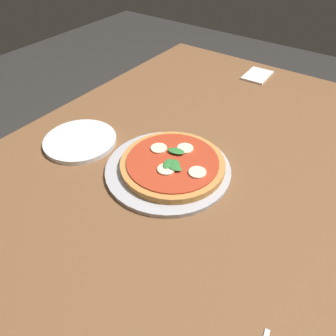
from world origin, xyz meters
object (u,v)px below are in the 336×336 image
dining_table (205,180)px  serving_tray (168,169)px  plate_white (80,141)px  napkin (257,75)px  pizza (173,164)px

dining_table → serving_tray: serving_tray is taller
plate_white → napkin: bearing=161.4°
napkin → pizza: bearing=4.3°
pizza → napkin: size_ratio=2.14×
serving_tray → dining_table: bearing=153.9°
serving_tray → plate_white: plate_white is taller
pizza → napkin: (-0.67, -0.05, -0.02)m
dining_table → pizza: size_ratio=4.96×
pizza → plate_white: 0.30m
serving_tray → napkin: 0.68m
dining_table → plate_white: size_ratio=6.45×
serving_tray → pizza: 0.02m
dining_table → plate_white: plate_white is taller
serving_tray → pizza: (-0.01, 0.01, 0.02)m
napkin → serving_tray: bearing=3.6°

